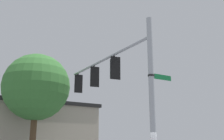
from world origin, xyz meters
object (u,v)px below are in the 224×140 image
(traffic_light_mid_inner, at_px, (94,77))
(traffic_light_mid_outer, at_px, (78,84))
(traffic_light_nearest_pole, at_px, (114,69))
(street_name_sign, at_px, (157,76))

(traffic_light_mid_inner, bearing_deg, traffic_light_mid_outer, 98.64)
(traffic_light_nearest_pole, height_order, traffic_light_mid_inner, same)
(traffic_light_mid_outer, bearing_deg, traffic_light_mid_inner, -81.36)
(traffic_light_nearest_pole, relative_size, street_name_sign, 1.06)
(traffic_light_nearest_pole, distance_m, traffic_light_mid_inner, 2.30)
(traffic_light_mid_inner, relative_size, traffic_light_mid_outer, 1.00)
(street_name_sign, bearing_deg, traffic_light_mid_inner, 102.02)
(traffic_light_nearest_pole, xyz_separation_m, traffic_light_mid_inner, (-0.35, 2.28, 0.00))
(traffic_light_nearest_pole, bearing_deg, street_name_sign, -75.39)
(traffic_light_nearest_pole, distance_m, street_name_sign, 3.17)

